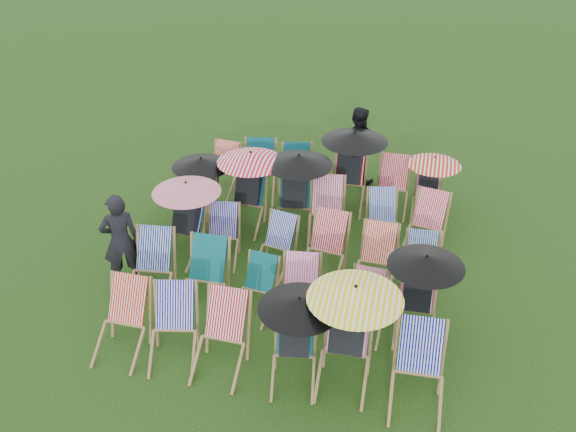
% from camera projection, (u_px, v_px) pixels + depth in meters
% --- Properties ---
extents(ground, '(100.00, 100.00, 0.00)m').
position_uv_depth(ground, '(295.00, 273.00, 10.48)').
color(ground, black).
rests_on(ground, ground).
extents(deckchair_0, '(0.67, 0.92, 0.99)m').
position_uv_depth(deckchair_0, '(121.00, 322.00, 8.70)').
color(deckchair_0, olive).
rests_on(deckchair_0, ground).
extents(deckchair_1, '(0.81, 1.01, 0.98)m').
position_uv_depth(deckchair_1, '(173.00, 329.00, 8.60)').
color(deckchair_1, olive).
rests_on(deckchair_1, ground).
extents(deckchair_2, '(0.69, 0.95, 1.01)m').
position_uv_depth(deckchair_2, '(220.00, 338.00, 8.42)').
color(deckchair_2, olive).
rests_on(deckchair_2, ground).
extents(deckchair_3, '(1.06, 1.15, 1.26)m').
position_uv_depth(deckchair_3, '(295.00, 339.00, 8.17)').
color(deckchair_3, olive).
rests_on(deckchair_3, ground).
extents(deckchair_4, '(1.22, 1.26, 1.44)m').
position_uv_depth(deckchair_4, '(348.00, 334.00, 8.11)').
color(deckchair_4, olive).
rests_on(deckchair_4, ground).
extents(deckchair_5, '(0.71, 0.97, 1.02)m').
position_uv_depth(deckchair_5, '(418.00, 373.00, 7.88)').
color(deckchair_5, olive).
rests_on(deckchair_5, ground).
extents(deckchair_6, '(0.76, 0.99, 1.00)m').
position_uv_depth(deckchair_6, '(150.00, 269.00, 9.72)').
color(deckchair_6, olive).
rests_on(deckchair_6, ground).
extents(deckchair_7, '(0.69, 0.95, 1.02)m').
position_uv_depth(deckchair_7, '(203.00, 279.00, 9.49)').
color(deckchair_7, olive).
rests_on(deckchair_7, ground).
extents(deckchair_8, '(0.65, 0.82, 0.82)m').
position_uv_depth(deckchair_8, '(255.00, 289.00, 9.45)').
color(deckchair_8, olive).
rests_on(deckchair_8, ground).
extents(deckchair_9, '(0.71, 0.92, 0.92)m').
position_uv_depth(deckchair_9, '(300.00, 294.00, 9.27)').
color(deckchair_9, olive).
rests_on(deckchair_9, ground).
extents(deckchair_10, '(0.61, 0.82, 0.85)m').
position_uv_depth(deckchair_10, '(365.00, 306.00, 9.09)').
color(deckchair_10, olive).
rests_on(deckchair_10, ground).
extents(deckchair_11, '(1.07, 1.11, 1.27)m').
position_uv_depth(deckchair_11, '(419.00, 294.00, 8.93)').
color(deckchair_11, olive).
rests_on(deckchair_11, ground).
extents(deckchair_12, '(1.13, 1.20, 1.34)m').
position_uv_depth(deckchair_12, '(184.00, 218.00, 10.57)').
color(deckchair_12, olive).
rests_on(deckchair_12, ground).
extents(deckchair_13, '(0.69, 0.88, 0.88)m').
position_uv_depth(deckchair_13, '(221.00, 236.00, 10.59)').
color(deckchair_13, olive).
rests_on(deckchair_13, ground).
extents(deckchair_14, '(0.72, 0.89, 0.86)m').
position_uv_depth(deckchair_14, '(275.00, 246.00, 10.37)').
color(deckchair_14, olive).
rests_on(deckchair_14, ground).
extents(deckchair_15, '(0.76, 0.98, 0.99)m').
position_uv_depth(deckchair_15, '(324.00, 249.00, 10.18)').
color(deckchair_15, olive).
rests_on(deckchair_15, ground).
extents(deckchair_16, '(0.67, 0.90, 0.94)m').
position_uv_depth(deckchair_16, '(376.00, 261.00, 9.95)').
color(deckchair_16, olive).
rests_on(deckchair_16, ground).
extents(deckchair_17, '(0.60, 0.82, 0.87)m').
position_uv_depth(deckchair_17, '(421.00, 267.00, 9.88)').
color(deckchair_17, olive).
rests_on(deckchair_17, ground).
extents(deckchair_18, '(1.05, 1.11, 1.24)m').
position_uv_depth(deckchair_18, '(199.00, 189.00, 11.50)').
color(deckchair_18, olive).
rests_on(deckchair_18, ground).
extents(deckchair_19, '(1.19, 1.23, 1.41)m').
position_uv_depth(deckchair_19, '(247.00, 188.00, 11.35)').
color(deckchair_19, olive).
rests_on(deckchair_19, ground).
extents(deckchair_20, '(1.19, 1.28, 1.41)m').
position_uv_depth(deckchair_20, '(296.00, 192.00, 11.25)').
color(deckchair_20, olive).
rests_on(deckchair_20, ground).
extents(deckchair_21, '(0.79, 1.01, 1.01)m').
position_uv_depth(deckchair_21, '(327.00, 212.00, 11.13)').
color(deckchair_21, olive).
rests_on(deckchair_21, ground).
extents(deckchair_22, '(0.74, 0.91, 0.88)m').
position_uv_depth(deckchair_22, '(383.00, 220.00, 11.03)').
color(deckchair_22, olive).
rests_on(deckchair_22, ground).
extents(deckchair_23, '(0.80, 0.99, 0.96)m').
position_uv_depth(deckchair_23, '(426.00, 225.00, 10.82)').
color(deckchair_23, olive).
rests_on(deckchair_23, ground).
extents(deckchair_24, '(0.72, 0.93, 0.94)m').
position_uv_depth(deckchair_24, '(221.00, 171.00, 12.50)').
color(deckchair_24, olive).
rests_on(deckchair_24, ground).
extents(deckchair_25, '(0.82, 1.03, 1.03)m').
position_uv_depth(deckchair_25, '(259.00, 171.00, 12.39)').
color(deckchair_25, olive).
rests_on(deckchair_25, ground).
extents(deckchair_26, '(0.82, 1.01, 0.98)m').
position_uv_depth(deckchair_26, '(297.00, 175.00, 12.32)').
color(deckchair_26, olive).
rests_on(deckchair_26, ground).
extents(deckchair_27, '(1.23, 1.28, 1.46)m').
position_uv_depth(deckchair_27, '(350.00, 168.00, 11.96)').
color(deckchair_27, olive).
rests_on(deckchair_27, ground).
extents(deckchair_28, '(0.65, 0.90, 0.97)m').
position_uv_depth(deckchair_28, '(392.00, 187.00, 11.94)').
color(deckchair_28, olive).
rests_on(deckchair_28, ground).
extents(deckchair_29, '(0.97, 1.01, 1.15)m').
position_uv_depth(deckchair_29, '(429.00, 186.00, 11.71)').
color(deckchair_29, olive).
rests_on(deckchair_29, ground).
extents(person_left, '(0.70, 0.64, 1.60)m').
position_uv_depth(person_left, '(120.00, 240.00, 9.85)').
color(person_left, black).
rests_on(person_left, ground).
extents(person_rear, '(0.87, 0.73, 1.59)m').
position_uv_depth(person_rear, '(357.00, 145.00, 12.75)').
color(person_rear, black).
rests_on(person_rear, ground).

